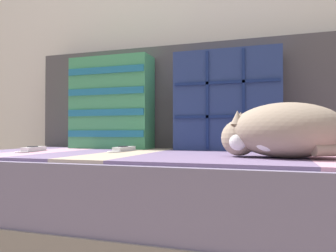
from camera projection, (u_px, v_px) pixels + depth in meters
name	position (u px, v px, depth m)	size (l,w,h in m)	color
couch	(177.00, 205.00, 1.24)	(1.72, 0.88, 0.39)	gray
sofa_backrest	(198.00, 97.00, 1.60)	(1.69, 0.14, 0.50)	#474242
throw_pillow_quilted	(227.00, 101.00, 1.41)	(0.45, 0.14, 0.43)	navy
throw_pillow_striped	(111.00, 103.00, 1.59)	(0.40, 0.14, 0.44)	#3D8956
sleeping_cat	(281.00, 131.00, 0.99)	(0.41, 0.23, 0.17)	gray
game_remote_near	(33.00, 149.00, 1.33)	(0.09, 0.21, 0.02)	white
game_remote_far	(124.00, 149.00, 1.34)	(0.05, 0.20, 0.02)	white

